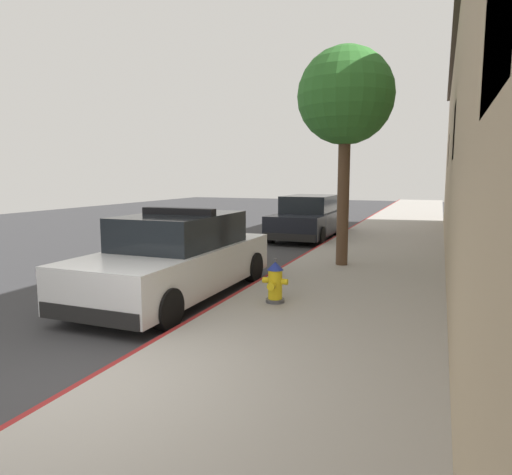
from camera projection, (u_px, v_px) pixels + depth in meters
ground_plane at (197, 247)px, 15.64m from camera, size 33.38×60.00×0.20m
sidewalk_pavement at (379, 252)px, 13.41m from camera, size 3.54×60.00×0.14m
curb_painted_edge at (318, 249)px, 14.08m from camera, size 0.08×60.00×0.14m
police_cruiser at (178, 258)px, 8.71m from camera, size 1.94×4.84×1.68m
parked_car_silver_ahead at (309, 218)px, 16.96m from camera, size 1.94×4.84×1.56m
fire_hydrant at (275, 282)px, 7.83m from camera, size 0.44×0.40×0.76m
street_tree at (346, 98)px, 10.69m from camera, size 2.24×2.24×5.09m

